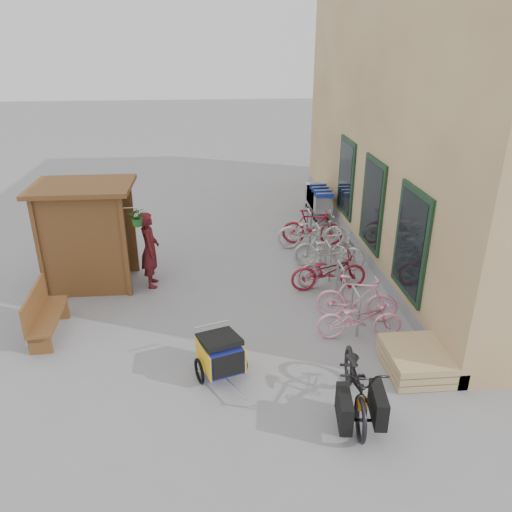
{
  "coord_description": "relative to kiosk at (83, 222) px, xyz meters",
  "views": [
    {
      "loc": [
        -0.38,
        -8.25,
        5.31
      ],
      "look_at": [
        0.5,
        1.5,
        1.0
      ],
      "focal_mm": 35.0,
      "sensor_mm": 36.0,
      "label": 1
    }
  ],
  "objects": [
    {
      "name": "building",
      "position": [
        9.77,
        2.03,
        1.94
      ],
      "size": [
        6.07,
        13.0,
        7.0
      ],
      "color": "tan",
      "rests_on": "ground"
    },
    {
      "name": "pallet_stack",
      "position": [
        6.28,
        -3.87,
        -1.34
      ],
      "size": [
        1.0,
        1.2,
        0.4
      ],
      "color": "tan",
      "rests_on": "ground"
    },
    {
      "name": "kiosk",
      "position": [
        0.0,
        0.0,
        0.0
      ],
      "size": [
        2.49,
        1.65,
        2.4
      ],
      "color": "brown",
      "rests_on": "ground"
    },
    {
      "name": "bike_5",
      "position": [
        5.66,
        0.59,
        -1.07
      ],
      "size": [
        1.64,
        0.55,
        0.97
      ],
      "primitive_type": "imported",
      "rotation": [
        0.0,
        0.0,
        1.63
      ],
      "color": "#BBBBB7",
      "rests_on": "ground"
    },
    {
      "name": "bike_rack",
      "position": [
        5.58,
        -0.07,
        -1.04
      ],
      "size": [
        0.05,
        5.35,
        0.86
      ],
      "color": "#A5A8AD",
      "rests_on": "ground"
    },
    {
      "name": "bike_2",
      "position": [
        5.45,
        -0.73,
        -1.1
      ],
      "size": [
        1.76,
        0.68,
        0.91
      ],
      "primitive_type": "imported",
      "rotation": [
        0.0,
        0.0,
        1.61
      ],
      "color": "maroon",
      "rests_on": "ground"
    },
    {
      "name": "child_trailer",
      "position": [
        2.93,
        -3.7,
        -1.1
      ],
      "size": [
        0.92,
        1.42,
        0.82
      ],
      "rotation": [
        0.0,
        0.0,
        0.33
      ],
      "color": "navy",
      "rests_on": "ground"
    },
    {
      "name": "bench",
      "position": [
        -0.4,
        -2.15,
        -1.05
      ],
      "size": [
        0.55,
        1.56,
        0.98
      ],
      "rotation": [
        0.0,
        0.0,
        0.05
      ],
      "color": "brown",
      "rests_on": "ground"
    },
    {
      "name": "bike_0",
      "position": [
        5.58,
        -2.78,
        -1.12
      ],
      "size": [
        1.66,
        0.66,
        0.86
      ],
      "primitive_type": "imported",
      "rotation": [
        0.0,
        0.0,
        1.51
      ],
      "color": "#F19CBE",
      "rests_on": "ground"
    },
    {
      "name": "bike_7",
      "position": [
        5.6,
        1.96,
        -1.05
      ],
      "size": [
        1.74,
        0.81,
        1.01
      ],
      "primitive_type": "imported",
      "rotation": [
        0.0,
        0.0,
        1.36
      ],
      "color": "maroon",
      "rests_on": "ground"
    },
    {
      "name": "ground",
      "position": [
        3.28,
        -2.47,
        -1.55
      ],
      "size": [
        80.0,
        80.0,
        0.0
      ],
      "primitive_type": "plane",
      "color": "gray"
    },
    {
      "name": "bike_6",
      "position": [
        5.55,
        1.71,
        -1.05
      ],
      "size": [
        1.93,
        0.75,
        1.0
      ],
      "primitive_type": "imported",
      "rotation": [
        0.0,
        0.0,
        1.52
      ],
      "color": "#BBBBB7",
      "rests_on": "ground"
    },
    {
      "name": "shopping_carts",
      "position": [
        6.28,
        4.44,
        -0.96
      ],
      "size": [
        0.57,
        1.91,
        1.02
      ],
      "color": "silver",
      "rests_on": "ground"
    },
    {
      "name": "bike_4",
      "position": [
        5.74,
        0.44,
        -1.09
      ],
      "size": [
        1.86,
        1.15,
        0.93
      ],
      "primitive_type": "imported",
      "rotation": [
        0.0,
        0.0,
        1.24
      ],
      "color": "silver",
      "rests_on": "ground"
    },
    {
      "name": "cargo_bike",
      "position": [
        4.97,
        -4.75,
        -1.04
      ],
      "size": [
        0.92,
        2.02,
        1.02
      ],
      "rotation": [
        0.0,
        0.0,
        -0.13
      ],
      "color": "black",
      "rests_on": "ground"
    },
    {
      "name": "bike_1",
      "position": [
        5.71,
        -2.1,
        -1.06
      ],
      "size": [
        1.7,
        0.89,
        0.98
      ],
      "primitive_type": "imported",
      "rotation": [
        0.0,
        0.0,
        1.3
      ],
      "color": "#F19CBE",
      "rests_on": "ground"
    },
    {
      "name": "bike_3",
      "position": [
        5.49,
        -0.51,
        -1.08
      ],
      "size": [
        1.64,
        0.88,
        0.95
      ],
      "primitive_type": "imported",
      "rotation": [
        0.0,
        0.0,
        1.86
      ],
      "color": "silver",
      "rests_on": "ground"
    },
    {
      "name": "person_kiosk",
      "position": [
        1.43,
        -0.15,
        -0.66
      ],
      "size": [
        0.48,
        0.68,
        1.78
      ],
      "primitive_type": "imported",
      "rotation": [
        0.0,
        0.0,
        1.65
      ],
      "color": "maroon",
      "rests_on": "ground"
    }
  ]
}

